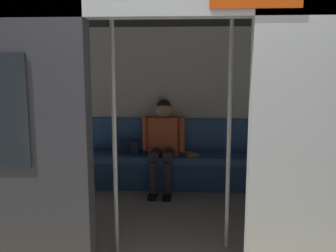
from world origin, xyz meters
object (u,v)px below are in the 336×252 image
object	(u,v)px
train_car	(168,78)
bench_seat	(179,163)
handbag	(129,147)
grab_pole_door	(114,134)
book	(189,154)
person_seated	(163,139)
grab_pole_far	(229,132)

from	to	relation	value
train_car	bench_seat	xyz separation A→B (m)	(-0.08, -1.04, -1.15)
train_car	handbag	world-z (taller)	train_car
train_car	grab_pole_door	world-z (taller)	train_car
grab_pole_door	book	bearing A→B (deg)	-109.26
handbag	book	size ratio (longest dim) A/B	1.18
person_seated	book	world-z (taller)	person_seated
bench_seat	book	size ratio (longest dim) A/B	12.86
train_car	grab_pole_far	bearing A→B (deg)	134.80
bench_seat	grab_pole_far	xyz separation A→B (m)	(-0.48, 1.60, 0.70)
book	grab_pole_far	size ratio (longest dim) A/B	0.11
train_car	grab_pole_door	bearing A→B (deg)	60.56
book	grab_pole_door	size ratio (longest dim) A/B	0.11
handbag	grab_pole_far	size ratio (longest dim) A/B	0.12
bench_seat	handbag	size ratio (longest dim) A/B	10.88
handbag	train_car	bearing A→B (deg)	117.77
train_car	bench_seat	bearing A→B (deg)	-94.32
grab_pole_door	grab_pole_far	world-z (taller)	same
bench_seat	person_seated	xyz separation A→B (m)	(0.20, 0.05, 0.33)
grab_pole_door	bench_seat	bearing A→B (deg)	-105.32
grab_pole_far	grab_pole_door	bearing A→B (deg)	8.82
person_seated	grab_pole_door	world-z (taller)	grab_pole_door
grab_pole_door	person_seated	bearing A→B (deg)	-99.21
handbag	bench_seat	bearing A→B (deg)	173.25
bench_seat	person_seated	world-z (taller)	person_seated
train_car	person_seated	bearing A→B (deg)	-82.73
book	person_seated	bearing A→B (deg)	-16.42
train_car	grab_pole_door	xyz separation A→B (m)	(0.40, 0.71, -0.44)
book	grab_pole_far	bearing A→B (deg)	73.43
handbag	grab_pole_door	bearing A→B (deg)	95.86
book	grab_pole_far	world-z (taller)	grab_pole_far
person_seated	train_car	bearing A→B (deg)	97.27
train_car	grab_pole_far	xyz separation A→B (m)	(-0.56, 0.56, -0.44)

